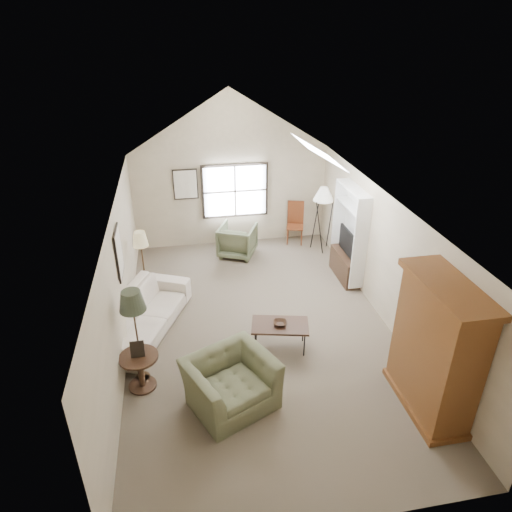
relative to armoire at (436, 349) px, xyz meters
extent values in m
cube|color=brown|center=(-2.18, 2.40, -1.10)|extent=(5.00, 8.00, 0.01)
cube|color=#BBAA8D|center=(-2.18, 6.40, 0.15)|extent=(5.00, 0.01, 2.50)
cube|color=#BBAA8D|center=(-2.18, -1.60, 0.15)|extent=(5.00, 0.01, 2.50)
cube|color=#BBAA8D|center=(-4.68, 2.40, 0.15)|extent=(0.01, 8.00, 2.50)
cube|color=#BBAA8D|center=(0.32, 2.40, 0.15)|extent=(0.01, 8.00, 2.50)
cube|color=black|center=(-2.08, 6.36, 0.35)|extent=(1.72, 0.08, 1.42)
cube|color=black|center=(-4.65, 2.70, 0.65)|extent=(0.68, 0.04, 0.88)
cube|color=black|center=(-3.33, 6.37, 0.60)|extent=(0.62, 0.04, 0.78)
cube|color=brown|center=(0.00, 0.00, 0.00)|extent=(0.60, 1.50, 2.20)
cube|color=white|center=(0.16, 4.00, 0.05)|extent=(0.32, 1.30, 2.10)
cube|color=#382316|center=(0.14, 4.00, -0.80)|extent=(0.34, 1.18, 0.60)
cube|color=black|center=(0.14, 4.00, -0.18)|extent=(0.05, 0.90, 0.55)
imported|color=silver|center=(-4.38, 2.80, -0.73)|extent=(1.91, 2.69, 0.73)
imported|color=#636848|center=(-2.99, 0.57, -0.69)|extent=(1.62, 1.54, 0.82)
imported|color=#626849|center=(-2.15, 5.59, -0.70)|extent=(1.15, 1.16, 0.81)
cube|color=#392517|center=(-1.93, 1.76, -0.84)|extent=(1.12, 0.78, 0.52)
imported|color=#362216|center=(-1.93, 1.76, -0.55)|extent=(0.29, 0.29, 0.06)
cylinder|color=#3E2319|center=(-4.38, 1.20, -0.79)|extent=(0.83, 0.83, 0.63)
cube|color=brown|center=(-0.53, 6.05, -0.54)|extent=(0.54, 0.54, 1.12)
camera|label=1|loc=(-3.56, -4.73, 4.31)|focal=32.00mm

